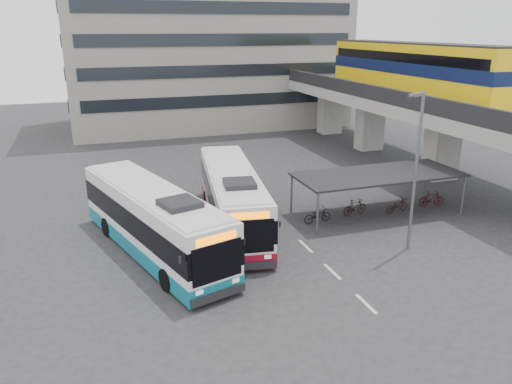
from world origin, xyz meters
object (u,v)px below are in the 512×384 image
object	(u,v)px
bus_main	(232,198)
bus_teal	(153,221)
lamp_post	(415,163)
pedestrian	(130,225)

from	to	relation	value
bus_main	bus_teal	bearing A→B (deg)	-146.43
bus_main	lamp_post	size ratio (longest dim) A/B	1.55
bus_teal	lamp_post	world-z (taller)	lamp_post
bus_teal	pedestrian	world-z (taller)	bus_teal
bus_main	pedestrian	bearing A→B (deg)	-170.14
bus_teal	lamp_post	size ratio (longest dim) A/B	1.57
pedestrian	bus_teal	bearing A→B (deg)	-143.38
pedestrian	lamp_post	world-z (taller)	lamp_post
pedestrian	bus_main	bearing A→B (deg)	-77.85
pedestrian	lamp_post	size ratio (longest dim) A/B	0.20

